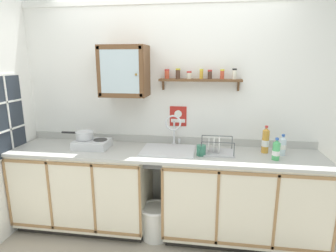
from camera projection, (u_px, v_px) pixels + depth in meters
The scene contains 17 objects.
back_wall at pixel (168, 114), 3.08m from camera, with size 3.83×0.07×2.47m.
lower_cabinet_run at pixel (85, 188), 3.07m from camera, with size 1.44×0.62×0.89m.
lower_cabinet_run_right at pixel (242, 198), 2.83m from camera, with size 1.58×0.62×0.89m.
countertop at pixel (163, 153), 2.84m from camera, with size 3.19×0.65×0.03m, color #B2B2AD.
backsplash at pixel (168, 140), 3.11m from camera, with size 3.19×0.02×0.08m, color #B2B2AD.
sink at pixel (169, 152), 2.87m from camera, with size 0.54×0.47×0.49m.
hot_plate_stove at pixel (92, 144), 2.94m from camera, with size 0.36×0.27×0.09m.
saucepan at pixel (84, 135), 2.95m from camera, with size 0.35×0.19×0.08m.
bottle_water_clear_0 at pixel (282, 146), 2.70m from camera, with size 0.07×0.07×0.21m.
bottle_juice_amber_1 at pixel (265, 141), 2.76m from camera, with size 0.07×0.07×0.28m.
bottle_soda_green_2 at pixel (276, 150), 2.57m from camera, with size 0.07×0.07×0.21m.
dish_rack at pixel (216, 149), 2.77m from camera, with size 0.34×0.26×0.17m.
mug at pixel (201, 150), 2.70m from camera, with size 0.09×0.13×0.10m.
wall_cabinet at pixel (124, 71), 2.85m from camera, with size 0.48×0.35×0.52m.
spice_shelf at pixel (199, 78), 2.85m from camera, with size 0.85×0.14×0.23m.
warning_sign at pixel (178, 116), 3.04m from camera, with size 0.18×0.01×0.22m.
trash_bin at pixel (155, 221), 2.90m from camera, with size 0.33×0.33×0.35m.
Camera 1 is at (0.44, -2.23, 1.82)m, focal length 29.40 mm.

